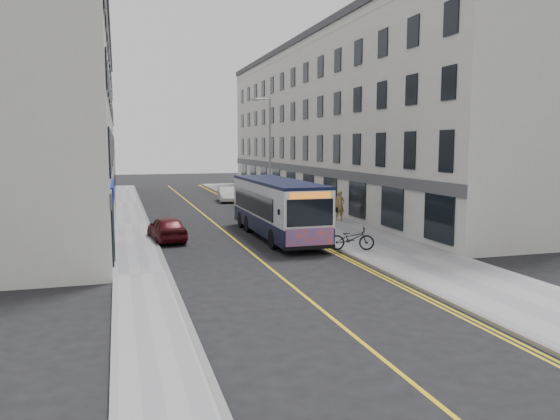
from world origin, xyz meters
TOP-DOWN VIEW (x-y plane):
  - ground at (0.00, 0.00)m, footprint 140.00×140.00m
  - pavement_east at (6.25, 12.00)m, footprint 4.50×64.00m
  - pavement_west at (-5.00, 12.00)m, footprint 2.00×64.00m
  - kerb_east at (4.00, 12.00)m, footprint 0.18×64.00m
  - kerb_west at (-4.00, 12.00)m, footprint 0.18×64.00m
  - road_centre_line at (0.00, 12.00)m, footprint 0.12×64.00m
  - road_dbl_yellow_inner at (3.55, 12.00)m, footprint 0.10×64.00m
  - road_dbl_yellow_outer at (3.75, 12.00)m, footprint 0.10×64.00m
  - terrace_east at (11.50, 21.00)m, footprint 6.00×46.00m
  - terrace_west at (-9.00, 21.00)m, footprint 6.00×46.00m
  - streetlamp at (4.17, 14.00)m, footprint 1.32×0.18m
  - city_bus at (2.29, 5.63)m, footprint 2.45×10.46m
  - bicycle at (4.40, 0.66)m, footprint 2.16×1.28m
  - pedestrian_near at (7.58, 9.64)m, footprint 0.78×0.61m
  - pedestrian_far at (6.36, 15.20)m, footprint 1.04×0.88m
  - car_white at (3.20, 24.13)m, footprint 1.70×3.92m
  - car_maroon at (-3.40, 6.13)m, footprint 1.95×3.97m

SIDE VIEW (x-z plane):
  - ground at x=0.00m, z-range 0.00..0.00m
  - road_centre_line at x=0.00m, z-range 0.00..0.01m
  - road_dbl_yellow_inner at x=3.55m, z-range 0.00..0.01m
  - road_dbl_yellow_outer at x=3.75m, z-range 0.00..0.01m
  - pavement_east at x=6.25m, z-range 0.00..0.12m
  - pavement_west at x=-5.00m, z-range 0.00..0.12m
  - kerb_east at x=4.00m, z-range 0.00..0.13m
  - kerb_west at x=-4.00m, z-range 0.00..0.13m
  - car_white at x=3.20m, z-range 0.00..1.25m
  - car_maroon at x=-3.40m, z-range 0.00..1.30m
  - bicycle at x=4.40m, z-range 0.12..1.19m
  - pedestrian_far at x=6.36m, z-range 0.12..2.00m
  - pedestrian_near at x=7.58m, z-range 0.12..2.01m
  - city_bus at x=2.29m, z-range 0.14..3.18m
  - streetlamp at x=4.17m, z-range 0.38..8.38m
  - terrace_east at x=11.50m, z-range 0.00..13.00m
  - terrace_west at x=-9.00m, z-range 0.00..13.00m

